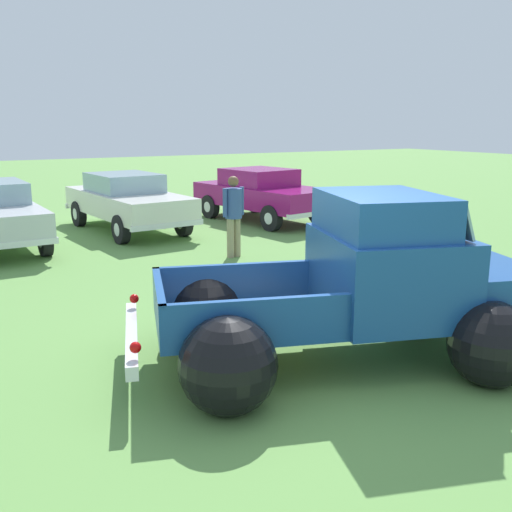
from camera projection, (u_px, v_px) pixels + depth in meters
ground_plane at (331, 360)px, 6.80m from camera, size 80.00×80.00×0.00m
vintage_pickup_truck at (365, 295)px, 6.71m from camera, size 4.99×3.78×1.96m
show_car_1 at (127, 200)px, 14.69m from camera, size 2.17×4.58×1.43m
show_car_2 at (262, 193)px, 16.16m from camera, size 2.53×4.44×1.43m
spectator_0 at (234, 211)px, 11.79m from camera, size 0.54×0.41×1.64m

